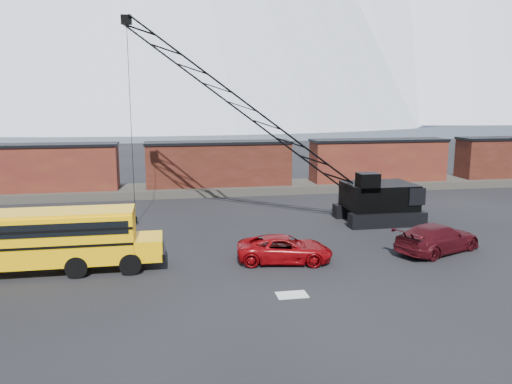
# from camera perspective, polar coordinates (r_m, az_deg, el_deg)

# --- Properties ---
(ground) EXTENTS (160.00, 160.00, 0.00)m
(ground) POSITION_cam_1_polar(r_m,az_deg,el_deg) (26.59, 0.91, -8.57)
(ground) COLOR black
(ground) RESTS_ON ground
(gravel_berm) EXTENTS (120.00, 5.00, 0.70)m
(gravel_berm) POSITION_cam_1_polar(r_m,az_deg,el_deg) (47.64, -4.22, 0.37)
(gravel_berm) COLOR #433E37
(gravel_berm) RESTS_ON ground
(boxcar_west_near) EXTENTS (13.70, 3.10, 4.17)m
(boxcar_west_near) POSITION_cam_1_polar(r_m,az_deg,el_deg) (48.32, -23.50, 2.57)
(boxcar_west_near) COLOR #4D1716
(boxcar_west_near) RESTS_ON gravel_berm
(boxcar_mid) EXTENTS (13.70, 3.10, 4.17)m
(boxcar_mid) POSITION_cam_1_polar(r_m,az_deg,el_deg) (47.28, -4.26, 3.25)
(boxcar_mid) COLOR #541F17
(boxcar_mid) RESTS_ON gravel_berm
(boxcar_east_near) EXTENTS (13.70, 3.10, 4.17)m
(boxcar_east_near) POSITION_cam_1_polar(r_m,az_deg,el_deg) (51.46, 13.78, 3.57)
(boxcar_east_near) COLOR #4D1716
(boxcar_east_near) RESTS_ON gravel_berm
(snow_patch) EXTENTS (1.40, 0.90, 0.02)m
(snow_patch) POSITION_cam_1_polar(r_m,az_deg,el_deg) (23.04, 4.12, -11.64)
(snow_patch) COLOR silver
(snow_patch) RESTS_ON ground
(school_bus) EXTENTS (11.65, 2.65, 3.19)m
(school_bus) POSITION_cam_1_polar(r_m,az_deg,el_deg) (27.50, -23.44, -4.90)
(school_bus) COLOR #FFB805
(school_bus) RESTS_ON ground
(red_pickup) EXTENTS (5.50, 3.25, 1.43)m
(red_pickup) POSITION_cam_1_polar(r_m,az_deg,el_deg) (27.26, 3.30, -6.51)
(red_pickup) COLOR maroon
(red_pickup) RESTS_ON ground
(maroon_suv) EXTENTS (6.16, 4.39, 1.66)m
(maroon_suv) POSITION_cam_1_polar(r_m,az_deg,el_deg) (30.72, 20.03, -4.97)
(maroon_suv) COLOR #3D0B10
(maroon_suv) RESTS_ON ground
(crawler_crane) EXTENTS (20.53, 4.79, 14.38)m
(crawler_crane) POSITION_cam_1_polar(r_m,az_deg,el_deg) (34.77, -0.26, 8.89)
(crawler_crane) COLOR black
(crawler_crane) RESTS_ON ground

